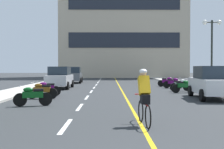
{
  "coord_description": "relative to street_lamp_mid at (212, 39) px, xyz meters",
  "views": [
    {
      "loc": [
        -0.72,
        -2.31,
        1.73
      ],
      "look_at": [
        -0.48,
        20.25,
        1.18
      ],
      "focal_mm": 45.23,
      "sensor_mm": 36.0,
      "label": 1
    }
  ],
  "objects": [
    {
      "name": "lane_dash_6",
      "position": [
        -9.14,
        6.85,
        -3.95
      ],
      "size": [
        0.14,
        2.2,
        0.01
      ],
      "primitive_type": "cube",
      "color": "silver",
      "rests_on": "ground"
    },
    {
      "name": "lane_dash_9",
      "position": [
        -9.14,
        18.85,
        -3.95
      ],
      "size": [
        0.14,
        2.2,
        0.01
      ],
      "primitive_type": "cube",
      "color": "silver",
      "rests_on": "ground"
    },
    {
      "name": "cyclist_rider",
      "position": [
        -6.79,
        -12.98,
        -3.06
      ],
      "size": [
        0.42,
        1.77,
        1.71
      ],
      "color": "black",
      "rests_on": "ground"
    },
    {
      "name": "curb_left",
      "position": [
        -14.34,
        4.85,
        -3.89
      ],
      "size": [
        2.4,
        72.0,
        0.12
      ],
      "primitive_type": "cube",
      "color": "#B7B2A8",
      "rests_on": "ground"
    },
    {
      "name": "parked_car_far",
      "position": [
        -11.9,
        10.54,
        -3.03
      ],
      "size": [
        2.05,
        4.26,
        1.82
      ],
      "color": "black",
      "rests_on": "ground"
    },
    {
      "name": "ground_plane",
      "position": [
        -7.14,
        1.85,
        -3.95
      ],
      "size": [
        140.0,
        140.0,
        0.0
      ],
      "primitive_type": "plane",
      "color": "#2D3033"
    },
    {
      "name": "motorcycle_7",
      "position": [
        -2.56,
        -0.68,
        -3.48
      ],
      "size": [
        1.65,
        0.77,
        0.92
      ],
      "color": "black",
      "rests_on": "ground"
    },
    {
      "name": "motorcycle_3",
      "position": [
        -11.29,
        -8.79,
        -3.48
      ],
      "size": [
        1.67,
        0.69,
        0.92
      ],
      "color": "black",
      "rests_on": "ground"
    },
    {
      "name": "lane_dash_11",
      "position": [
        -9.14,
        26.85,
        -3.95
      ],
      "size": [
        0.14,
        2.2,
        0.01
      ],
      "primitive_type": "cube",
      "color": "silver",
      "rests_on": "ground"
    },
    {
      "name": "lane_dash_3",
      "position": [
        -9.14,
        -5.15,
        -3.95
      ],
      "size": [
        0.14,
        2.2,
        0.01
      ],
      "primitive_type": "cube",
      "color": "silver",
      "rests_on": "ground"
    },
    {
      "name": "street_lamp_mid",
      "position": [
        0.0,
        0.0,
        0.0
      ],
      "size": [
        1.46,
        0.36,
        5.25
      ],
      "color": "black",
      "rests_on": "curb_right"
    },
    {
      "name": "motorcycle_8",
      "position": [
        -2.46,
        2.07,
        -3.48
      ],
      "size": [
        1.7,
        0.6,
        0.92
      ],
      "color": "black",
      "rests_on": "ground"
    },
    {
      "name": "lane_dash_4",
      "position": [
        -9.14,
        -1.15,
        -3.95
      ],
      "size": [
        0.14,
        2.2,
        0.01
      ],
      "primitive_type": "cube",
      "color": "silver",
      "rests_on": "ground"
    },
    {
      "name": "lane_dash_8",
      "position": [
        -9.14,
        14.85,
        -3.95
      ],
      "size": [
        0.14,
        2.2,
        0.01
      ],
      "primitive_type": "cube",
      "color": "silver",
      "rests_on": "ground"
    },
    {
      "name": "motorcycle_9",
      "position": [
        -2.56,
        4.06,
        -3.48
      ],
      "size": [
        1.69,
        0.63,
        0.92
      ],
      "color": "black",
      "rests_on": "ground"
    },
    {
      "name": "lane_dash_2",
      "position": [
        -9.14,
        -9.15,
        -3.95
      ],
      "size": [
        0.14,
        2.2,
        0.01
      ],
      "primitive_type": "cube",
      "color": "silver",
      "rests_on": "ground"
    },
    {
      "name": "motorcycle_6",
      "position": [
        -2.74,
        -2.17,
        -3.48
      ],
      "size": [
        1.68,
        0.65,
        0.92
      ],
      "color": "black",
      "rests_on": "ground"
    },
    {
      "name": "office_building",
      "position": [
        -5.3,
        30.52,
        6.64
      ],
      "size": [
        22.18,
        9.46,
        21.18
      ],
      "color": "#BCAD93",
      "rests_on": "ground"
    },
    {
      "name": "lane_dash_10",
      "position": [
        -9.14,
        22.85,
        -3.95
      ],
      "size": [
        0.14,
        2.2,
        0.01
      ],
      "primitive_type": "cube",
      "color": "silver",
      "rests_on": "ground"
    },
    {
      "name": "lane_dash_7",
      "position": [
        -9.14,
        10.85,
        -3.95
      ],
      "size": [
        0.14,
        2.2,
        0.01
      ],
      "primitive_type": "cube",
      "color": "silver",
      "rests_on": "ground"
    },
    {
      "name": "motorcycle_4",
      "position": [
        -11.58,
        -5.84,
        -3.48
      ],
      "size": [
        1.7,
        0.6,
        0.92
      ],
      "color": "black",
      "rests_on": "ground"
    },
    {
      "name": "parked_car_mid",
      "position": [
        -11.95,
        2.01,
        -3.03
      ],
      "size": [
        1.93,
        4.21,
        1.82
      ],
      "color": "black",
      "rests_on": "ground"
    },
    {
      "name": "lane_dash_1",
      "position": [
        -9.14,
        -13.15,
        -3.95
      ],
      "size": [
        0.14,
        2.2,
        0.01
      ],
      "primitive_type": "cube",
      "color": "silver",
      "rests_on": "ground"
    },
    {
      "name": "curb_right",
      "position": [
        0.06,
        4.85,
        -3.89
      ],
      "size": [
        2.4,
        72.0,
        0.12
      ],
      "primitive_type": "cube",
      "color": "#B7B2A8",
      "rests_on": "ground"
    },
    {
      "name": "centre_line_yellow",
      "position": [
        -6.89,
        4.85,
        -3.95
      ],
      "size": [
        0.12,
        66.0,
        0.01
      ],
      "primitive_type": "cube",
      "color": "gold",
      "rests_on": "ground"
    },
    {
      "name": "motorcycle_5",
      "position": [
        -11.66,
        -4.35,
        -3.48
      ],
      "size": [
        1.67,
        0.7,
        0.92
      ],
      "color": "black",
      "rests_on": "ground"
    },
    {
      "name": "lane_dash_5",
      "position": [
        -9.14,
        2.85,
        -3.95
      ],
      "size": [
        0.14,
        2.2,
        0.01
      ],
      "primitive_type": "cube",
      "color": "silver",
      "rests_on": "ground"
    },
    {
      "name": "parked_car_near",
      "position": [
        -2.15,
        -5.89,
        -3.03
      ],
      "size": [
        2.17,
        4.31,
        1.82
      ],
      "color": "black",
      "rests_on": "ground"
    }
  ]
}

